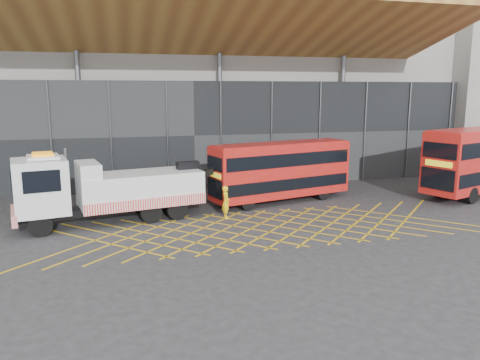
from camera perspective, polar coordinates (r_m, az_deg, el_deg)
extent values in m
plane|color=#28282A|center=(24.56, -5.96, -6.47)|extent=(120.00, 120.00, 0.00)
cube|color=gold|center=(24.38, -17.27, -7.04)|extent=(7.16, 7.16, 0.01)
cube|color=gold|center=(24.38, -17.27, -7.04)|extent=(7.16, 7.16, 0.01)
cube|color=gold|center=(24.34, -13.49, -6.87)|extent=(7.16, 7.16, 0.01)
cube|color=gold|center=(24.34, -13.49, -6.87)|extent=(7.16, 7.16, 0.01)
cube|color=gold|center=(24.40, -9.71, -6.68)|extent=(7.16, 7.16, 0.01)
cube|color=gold|center=(24.40, -9.71, -6.68)|extent=(7.16, 7.16, 0.01)
cube|color=gold|center=(24.56, -5.96, -6.46)|extent=(7.16, 7.16, 0.01)
cube|color=gold|center=(24.56, -5.96, -6.46)|extent=(7.16, 7.16, 0.01)
cube|color=gold|center=(24.83, -2.29, -6.22)|extent=(7.16, 7.16, 0.01)
cube|color=gold|center=(24.83, -2.29, -6.22)|extent=(7.16, 7.16, 0.01)
cube|color=gold|center=(25.19, 1.29, -5.96)|extent=(7.16, 7.16, 0.01)
cube|color=gold|center=(25.19, 1.29, -5.96)|extent=(7.16, 7.16, 0.01)
cube|color=gold|center=(25.66, 4.75, -5.68)|extent=(7.16, 7.16, 0.01)
cube|color=gold|center=(25.66, 4.75, -5.68)|extent=(7.16, 7.16, 0.01)
cube|color=gold|center=(26.21, 8.08, -5.40)|extent=(7.16, 7.16, 0.01)
cube|color=gold|center=(26.21, 8.08, -5.40)|extent=(7.16, 7.16, 0.01)
cube|color=gold|center=(26.84, 11.25, -5.11)|extent=(7.16, 7.16, 0.01)
cube|color=gold|center=(26.84, 11.25, -5.11)|extent=(7.16, 7.16, 0.01)
cube|color=gold|center=(27.55, 14.27, -4.82)|extent=(7.16, 7.16, 0.01)
cube|color=gold|center=(27.55, 14.27, -4.82)|extent=(7.16, 7.16, 0.01)
cube|color=gold|center=(28.34, 17.12, -4.54)|extent=(7.16, 7.16, 0.01)
cube|color=gold|center=(28.34, 17.12, -4.54)|extent=(7.16, 7.16, 0.01)
cube|color=gold|center=(29.19, 19.81, -4.26)|extent=(7.16, 7.16, 0.01)
cube|color=gold|center=(29.19, 19.81, -4.26)|extent=(7.16, 7.16, 0.01)
cube|color=gray|center=(42.59, -7.34, 13.05)|extent=(55.00, 14.00, 18.00)
cube|color=black|center=(35.48, -5.68, 5.46)|extent=(55.00, 0.80, 8.00)
cube|color=#945E2B|center=(31.68, -8.64, 18.36)|extent=(40.00, 11.93, 4.07)
cylinder|color=#595B60|center=(34.90, -18.84, 6.50)|extent=(0.36, 0.36, 10.00)
cylinder|color=#595B60|center=(35.56, -2.45, 7.14)|extent=(0.36, 0.36, 10.00)
cylinder|color=#595B60|center=(38.87, 12.25, 7.22)|extent=(0.36, 0.36, 10.00)
cube|color=black|center=(27.33, -15.03, -3.33)|extent=(10.46, 3.21, 0.39)
cube|color=white|center=(26.57, -23.13, -0.71)|extent=(3.15, 3.23, 2.86)
cube|color=black|center=(26.46, -26.10, 0.10)|extent=(0.55, 2.38, 1.21)
cube|color=red|center=(26.84, -25.83, -3.95)|extent=(0.85, 2.86, 0.61)
cube|color=orange|center=(26.32, -22.92, 2.92)|extent=(1.24, 1.49, 0.13)
cube|color=white|center=(27.42, -11.98, -0.91)|extent=(7.24, 4.08, 1.76)
cube|color=red|center=(26.23, -11.16, -2.89)|extent=(6.69, 1.45, 0.61)
cube|color=white|center=(26.66, -18.05, 1.23)|extent=(1.62, 2.81, 0.77)
cube|color=black|center=(28.04, -6.39, 1.69)|extent=(1.40, 0.81, 0.55)
cube|color=black|center=(28.52, -4.29, 0.76)|extent=(2.43, 0.87, 1.19)
cylinder|color=black|center=(25.82, -23.18, -5.05)|extent=(1.26, 0.62, 1.21)
cylinder|color=black|center=(28.06, -23.45, -3.85)|extent=(1.26, 0.62, 1.21)
cylinder|color=black|center=(27.08, -7.66, -3.54)|extent=(1.26, 0.62, 1.21)
cylinder|color=black|center=(29.22, -9.10, -2.52)|extent=(1.26, 0.62, 1.21)
cylinder|color=#595B60|center=(27.64, -20.40, 1.18)|extent=(0.15, 0.15, 2.42)
cube|color=#AD140F|center=(30.92, 5.04, 1.26)|extent=(9.94, 4.63, 3.42)
cube|color=black|center=(31.06, 5.01, -0.20)|extent=(9.58, 4.59, 0.75)
cube|color=black|center=(30.80, 5.06, 2.70)|extent=(9.58, 4.59, 0.84)
cube|color=black|center=(28.66, -3.07, -1.01)|extent=(0.56, 1.93, 1.14)
cube|color=black|center=(28.38, -3.10, 2.03)|extent=(0.56, 1.93, 0.84)
cube|color=yellow|center=(28.50, -3.11, 0.63)|extent=(0.46, 1.53, 0.31)
cube|color=#AD140F|center=(30.68, 5.09, 4.46)|extent=(9.70, 4.41, 0.11)
cylinder|color=black|center=(28.85, 0.98, -2.86)|extent=(0.95, 0.49, 0.92)
cylinder|color=black|center=(30.50, -0.85, -2.10)|extent=(0.95, 0.49, 0.92)
cylinder|color=black|center=(32.14, 10.13, -1.60)|extent=(0.95, 0.49, 0.92)
cylinder|color=black|center=(33.63, 8.04, -0.99)|extent=(0.95, 0.49, 0.92)
cube|color=black|center=(32.72, 22.92, 0.11)|extent=(0.87, 2.24, 1.37)
cube|color=black|center=(32.45, 23.16, 3.31)|extent=(0.87, 2.24, 1.00)
cube|color=yellow|center=(32.55, 23.04, 1.84)|extent=(0.71, 1.78, 0.37)
cylinder|color=black|center=(34.14, 26.39, -1.70)|extent=(1.14, 0.67, 1.10)
cylinder|color=black|center=(35.32, 23.03, -1.04)|extent=(1.14, 0.67, 1.10)
imported|color=yellow|center=(27.04, -1.71, -2.71)|extent=(0.48, 0.71, 1.91)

